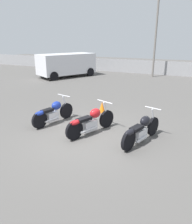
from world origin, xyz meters
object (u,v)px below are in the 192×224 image
object	(u,v)px
motorcycle_slot_2	(141,130)
parked_van	(67,64)
traffic_cone_near	(102,107)
light_pole_left	(158,10)
motorcycle_slot_0	(53,113)
motorcycle_slot_1	(91,122)

from	to	relation	value
motorcycle_slot_2	parked_van	bearing A→B (deg)	149.24
motorcycle_slot_2	traffic_cone_near	world-z (taller)	motorcycle_slot_2
traffic_cone_near	parked_van	bearing A→B (deg)	131.33
light_pole_left	motorcycle_slot_0	size ratio (longest dim) A/B	4.58
motorcycle_slot_0	motorcycle_slot_1	world-z (taller)	motorcycle_slot_1
motorcycle_slot_2	parked_van	size ratio (longest dim) A/B	0.40
light_pole_left	parked_van	distance (m)	8.41
motorcycle_slot_0	motorcycle_slot_2	xyz separation A→B (m)	(3.50, -0.20, -0.00)
motorcycle_slot_0	traffic_cone_near	size ratio (longest dim) A/B	3.98
light_pole_left	motorcycle_slot_1	size ratio (longest dim) A/B	4.37
motorcycle_slot_1	traffic_cone_near	xyz separation A→B (m)	(-0.55, 2.25, -0.19)
parked_van	traffic_cone_near	distance (m)	9.90
motorcycle_slot_0	motorcycle_slot_2	bearing A→B (deg)	9.72
light_pole_left	parked_van	bearing A→B (deg)	-155.69
light_pole_left	traffic_cone_near	size ratio (longest dim) A/B	18.22
motorcycle_slot_1	parked_van	xyz separation A→B (m)	(-7.07, 9.66, 0.64)
light_pole_left	motorcycle_slot_2	xyz separation A→B (m)	(2.15, -12.62, -4.80)
parked_van	light_pole_left	bearing A→B (deg)	51.20
traffic_cone_near	motorcycle_slot_2	bearing A→B (deg)	-43.75
motorcycle_slot_2	parked_van	world-z (taller)	parked_van
motorcycle_slot_2	traffic_cone_near	size ratio (longest dim) A/B	4.14
traffic_cone_near	motorcycle_slot_0	bearing A→B (deg)	-120.91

